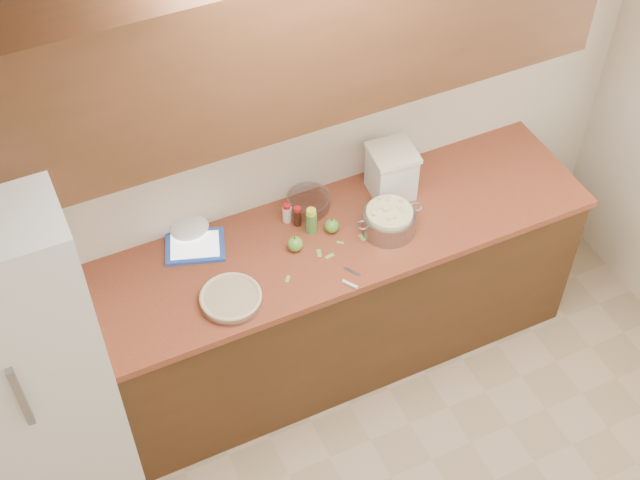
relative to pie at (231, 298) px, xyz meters
name	(u,v)px	position (x,y,z in m)	size (l,w,h in m)	color
room_shell	(511,457)	(0.52, -1.31, 0.36)	(3.60, 3.60, 3.60)	tan
counter_run	(322,301)	(0.52, 0.17, -0.48)	(2.64, 0.68, 0.92)	#472714
upper_cabinets	(305,34)	(0.52, 0.32, 1.01)	(2.60, 0.34, 0.70)	#572D1A
fridge	(14,356)	(-0.92, 0.13, -0.04)	(0.70, 0.70, 1.80)	silver
pie	(231,298)	(0.00, 0.00, 0.00)	(0.28, 0.28, 0.05)	silver
colander	(389,221)	(0.82, 0.09, 0.04)	(0.34, 0.25, 0.13)	gray
flour_canister	(391,171)	(0.95, 0.32, 0.11)	(0.23, 0.23, 0.26)	silver
tablet	(195,246)	(-0.04, 0.37, -0.01)	(0.32, 0.28, 0.02)	#254DB5
paring_knife	(350,282)	(0.52, -0.13, -0.02)	(0.10, 0.14, 0.02)	gray
lemon_bottle	(311,221)	(0.49, 0.24, 0.04)	(0.05, 0.05, 0.14)	#4C8C38
cinnamon_shaker	(287,213)	(0.42, 0.35, 0.03)	(0.04, 0.04, 0.10)	beige
vanilla_bottle	(297,216)	(0.45, 0.30, 0.03)	(0.04, 0.04, 0.11)	black
mixing_bowl	(309,201)	(0.55, 0.38, 0.02)	(0.21, 0.21, 0.08)	silver
paper_towel	(189,228)	(-0.03, 0.46, 0.01)	(0.18, 0.15, 0.08)	white
apple_left	(295,244)	(0.38, 0.16, 0.01)	(0.07, 0.07, 0.08)	#5C9F30
apple_center	(332,226)	(0.58, 0.20, 0.01)	(0.07, 0.07, 0.08)	#5C9F30
peel_a	(288,279)	(0.27, 0.01, -0.02)	(0.04, 0.02, 0.00)	#85A851
peel_b	(340,243)	(0.58, 0.11, -0.02)	(0.03, 0.01, 0.00)	#85A851
peel_c	(330,256)	(0.50, 0.06, -0.02)	(0.04, 0.02, 0.00)	#85A851
peel_d	(362,238)	(0.69, 0.10, -0.02)	(0.04, 0.02, 0.00)	#85A851
peel_e	(319,253)	(0.47, 0.09, -0.02)	(0.05, 0.02, 0.00)	#85A851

